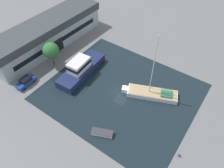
% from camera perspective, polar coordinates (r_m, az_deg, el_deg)
% --- Properties ---
extents(ground_plane, '(440.00, 440.00, 0.00)m').
position_cam_1_polar(ground_plane, '(44.47, 2.31, -2.07)').
color(ground_plane, slate).
extents(water_canal, '(25.27, 29.17, 0.01)m').
position_cam_1_polar(water_canal, '(44.47, 2.31, -2.06)').
color(water_canal, black).
rests_on(water_canal, ground).
extents(warehouse_building, '(30.59, 8.95, 6.56)m').
position_cam_1_polar(warehouse_building, '(56.64, -16.53, 12.52)').
color(warehouse_building, '#99A8B2').
rests_on(warehouse_building, ground).
extents(quay_tree_near_building, '(3.54, 3.54, 5.93)m').
position_cam_1_polar(quay_tree_near_building, '(49.47, -15.68, 8.45)').
color(quay_tree_near_building, brown).
rests_on(quay_tree_near_building, ground).
extents(parked_car, '(4.42, 1.87, 1.73)m').
position_cam_1_polar(parked_car, '(48.64, -21.59, 0.60)').
color(parked_car, navy).
rests_on(parked_car, ground).
extents(sailboat_moored, '(6.50, 10.95, 14.13)m').
position_cam_1_polar(sailboat_moored, '(44.04, 10.27, -2.39)').
color(sailboat_moored, silver).
rests_on(sailboat_moored, water_canal).
extents(motor_cruiser, '(13.03, 5.04, 4.02)m').
position_cam_1_polar(motor_cruiser, '(47.66, -8.16, 3.97)').
color(motor_cruiser, '#19234C').
rests_on(motor_cruiser, water_canal).
extents(small_dinghy, '(2.71, 3.99, 0.69)m').
position_cam_1_polar(small_dinghy, '(38.43, -2.57, -12.62)').
color(small_dinghy, white).
rests_on(small_dinghy, water_canal).
extents(mooring_bollard, '(0.33, 0.33, 0.63)m').
position_cam_1_polar(mooring_bollard, '(38.06, 17.13, -17.30)').
color(mooring_bollard, '#47474C').
rests_on(mooring_bollard, ground).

